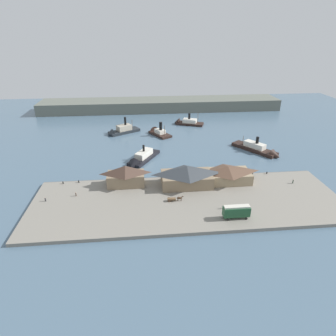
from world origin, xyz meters
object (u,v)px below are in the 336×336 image
pedestrian_by_tram (76,194)px  ferry_moored_east (158,132)px  mooring_post_west (267,173)px  mooring_post_east (79,181)px  ferry_departing_north (121,131)px  pedestrian_near_cart (293,181)px  ferry_approaching_east (260,150)px  ferry_shed_central_terminal (228,174)px  street_tram (236,211)px  pedestrian_at_waters_edge (45,199)px  ferry_outer_harbor (141,159)px  ferry_shed_west_terminal (126,175)px  ferry_shed_customs_shed (187,175)px  mooring_post_center_west (252,174)px  horse_cart (175,199)px  pedestrian_near_east_shed (224,207)px  mooring_post_center_east (63,183)px  ferry_near_quay (186,122)px

pedestrian_by_tram → ferry_moored_east: (33.96, 68.79, -0.73)m
mooring_post_west → mooring_post_east: size_ratio=1.00×
pedestrian_by_tram → ferry_departing_north: ferry_departing_north is taller
pedestrian_near_cart → mooring_post_west: (-6.90, 8.81, -0.34)m
ferry_approaching_east → ferry_shed_central_terminal: bearing=-130.2°
street_tram → pedestrian_at_waters_edge: (-63.75, 16.01, -1.93)m
ferry_departing_north → ferry_outer_harbor: 43.00m
ferry_shed_west_terminal → ferry_shed_customs_shed: 23.47m
ferry_shed_central_terminal → ferry_shed_west_terminal: bearing=178.7°
mooring_post_center_west → ferry_outer_harbor: size_ratio=0.04×
pedestrian_by_tram → mooring_post_center_west: bearing=8.2°
horse_cart → ferry_approaching_east: 64.31m
ferry_departing_north → pedestrian_near_east_shed: bearing=-65.3°
pedestrian_at_waters_edge → ferry_departing_north: bearing=73.3°
pedestrian_at_waters_edge → mooring_post_center_east: (3.21, 12.32, -0.25)m
ferry_departing_north → ferry_moored_east: bearing=-8.5°
ferry_outer_harbor → ferry_approaching_east: bearing=5.2°
horse_cart → ferry_moored_east: ferry_moored_east is taller
ferry_shed_west_terminal → street_tram: size_ratio=1.68×
street_tram → pedestrian_at_waters_edge: street_tram is taller
pedestrian_near_cart → ferry_moored_east: bearing=126.3°
ferry_shed_west_terminal → ferry_moored_east: size_ratio=0.83×
pedestrian_near_east_shed → pedestrian_by_tram: bearing=165.8°
ferry_moored_east → ferry_departing_north: (-21.67, 3.24, 0.44)m
street_tram → pedestrian_by_tram: size_ratio=5.33×
street_tram → ferry_outer_harbor: size_ratio=0.39×
mooring_post_west → ferry_moored_east: bearing=126.0°
mooring_post_center_east → ferry_moored_east: 71.75m
pedestrian_by_tram → mooring_post_east: bearing=95.2°
mooring_post_east → ferry_approaching_east: size_ratio=0.04×
pedestrian_near_cart → ferry_moored_east: ferry_moored_east is taller
street_tram → pedestrian_near_east_shed: bearing=112.3°
pedestrian_near_cart → mooring_post_east: 84.58m
ferry_shed_west_terminal → ferry_near_quay: ferry_shed_west_terminal is taller
ferry_shed_west_terminal → mooring_post_east: size_ratio=15.96×
pedestrian_by_tram → mooring_post_center_east: size_ratio=1.78×
ferry_moored_east → mooring_post_west: bearing=-54.0°
ferry_moored_east → pedestrian_near_east_shed: bearing=-77.9°
pedestrian_at_waters_edge → pedestrian_near_cart: size_ratio=0.89×
pedestrian_at_waters_edge → ferry_moored_east: (44.01, 71.33, -0.70)m
ferry_approaching_east → ferry_outer_harbor: 59.91m
horse_cart → ferry_shed_central_terminal: bearing=29.0°
mooring_post_west → pedestrian_by_tram: bearing=-172.2°
mooring_post_center_east → ferry_departing_north: size_ratio=0.04×
mooring_post_center_east → ferry_approaching_east: 94.02m
ferry_shed_customs_shed → ferry_outer_harbor: (-17.50, 26.27, -4.04)m
pedestrian_by_tram → ferry_departing_north: (12.29, 72.03, -0.29)m
mooring_post_center_west → mooring_post_center_east: bearing=-179.8°
ferry_shed_west_terminal → ferry_approaching_east: bearing=24.2°
ferry_shed_central_terminal → mooring_post_east: bearing=175.6°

